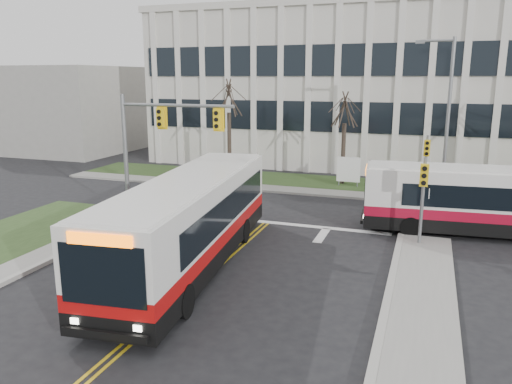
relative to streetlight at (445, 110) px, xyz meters
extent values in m
plane|color=black|center=(-8.03, -16.20, -5.19)|extent=(120.00, 120.00, 0.00)
cube|color=#9E9B93|center=(-3.03, -1.00, -5.12)|extent=(44.00, 1.60, 0.14)
cube|color=#2D451D|center=(-3.03, 1.80, -5.13)|extent=(44.00, 5.00, 0.12)
cube|color=silver|center=(-3.03, 13.80, 0.81)|extent=(40.00, 16.00, 12.00)
cube|color=#9E9B93|center=(-34.03, 9.80, -1.19)|extent=(12.00, 12.00, 8.00)
cylinder|color=slate|center=(-15.33, -9.00, -2.09)|extent=(0.22, 0.22, 6.20)
cylinder|color=slate|center=(-12.33, -9.00, 0.51)|extent=(6.00, 0.16, 0.16)
cube|color=yellow|center=(-13.13, -9.15, -0.09)|extent=(0.34, 0.24, 0.92)
cube|color=yellow|center=(-10.13, -9.15, -0.09)|extent=(0.34, 0.24, 0.92)
cylinder|color=slate|center=(-0.83, -9.20, -3.29)|extent=(0.14, 0.14, 3.80)
cube|color=yellow|center=(-0.83, -9.40, -2.09)|extent=(0.34, 0.24, 0.92)
cylinder|color=slate|center=(-0.83, -0.70, -3.29)|extent=(0.14, 0.14, 3.80)
cube|color=yellow|center=(-0.83, -0.90, -2.09)|extent=(0.34, 0.24, 0.92)
cylinder|color=slate|center=(0.17, 0.00, -0.59)|extent=(0.20, 0.20, 9.20)
cylinder|color=slate|center=(-0.73, 0.00, 3.81)|extent=(1.80, 0.14, 0.14)
cube|color=slate|center=(-1.63, 0.00, 3.76)|extent=(0.50, 0.25, 0.18)
cylinder|color=slate|center=(-6.13, 1.30, -4.69)|extent=(0.08, 0.08, 1.00)
cylinder|color=slate|center=(-4.93, 1.30, -4.69)|extent=(0.08, 0.08, 1.00)
cube|color=white|center=(-5.53, 1.30, -3.99)|extent=(1.50, 0.12, 1.60)
cylinder|color=#42352B|center=(-14.03, 1.80, -2.88)|extent=(0.28, 0.28, 4.62)
cylinder|color=#42352B|center=(-6.03, 2.00, -3.15)|extent=(0.28, 0.28, 4.09)
camera|label=1|loc=(-0.75, -30.60, 1.82)|focal=35.00mm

